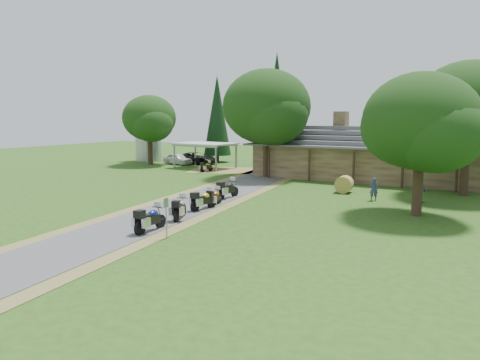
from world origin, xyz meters
The scene contains 23 objects.
ground centered at (0.00, 0.00, 0.00)m, with size 120.00×120.00×0.00m, color #284914.
driveway centered at (-0.50, 4.00, 0.00)m, with size 46.00×46.00×0.00m, color #464648.
lodge centered at (6.00, 24.00, 2.45)m, with size 21.40×9.40×4.90m, color brown, non-canonical shape.
silo centered at (-22.92, 26.67, 3.34)m, with size 3.29×3.29×6.68m, color gray.
carport centered at (-11.90, 23.43, 1.40)m, with size 6.46×4.31×2.80m, color silver, non-canonical shape.
car_white_sedan centered at (-16.87, 24.90, 0.85)m, with size 5.09×2.15×1.70m, color silver.
car_dark_suv centered at (-15.25, 26.42, 1.06)m, with size 5.55×2.36×2.13m, color black.
motorcycle_row_a centered at (1.95, -1.65, 0.71)m, with size 2.08×0.68×1.42m, color navy, non-canonical shape.
motorcycle_row_b centered at (1.47, 1.41, 0.69)m, with size 2.01×0.66×1.38m, color #ABACB2, non-canonical shape.
motorcycle_row_c centered at (1.12, 4.25, 0.68)m, with size 1.98×0.65×1.36m, color gold, non-canonical shape.
motorcycle_row_d centered at (1.01, 5.68, 0.60)m, with size 1.77×0.58×1.21m, color #DD560F, non-canonical shape.
motorcycle_row_e centered at (0.31, 8.44, 0.71)m, with size 2.09×0.68×1.43m, color black, non-canonical shape.
motorcycle_carport_a centered at (-9.84, 20.65, 0.57)m, with size 1.66×0.54×1.14m, color yellow, non-canonical shape.
person_a centered at (9.44, 12.79, 0.94)m, with size 0.53×0.38×1.88m, color navy.
person_b centered at (12.34, 13.71, 1.00)m, with size 0.57×0.41×2.00m, color navy.
hay_bale centered at (6.67, 14.96, 0.64)m, with size 1.28×1.28×1.17m, color #A48B3C.
sign_post centered at (3.51, -2.30, 0.99)m, with size 0.36×0.06×1.99m, color gray, non-canonical shape.
oak_lodge_left centered at (-2.56, 20.03, 5.34)m, with size 8.25×8.25×10.68m, color #14330F, non-canonical shape.
oak_lodge_right centered at (14.63, 18.09, 5.17)m, with size 7.81×7.81×10.34m, color #14330F, non-canonical shape.
oak_driveway centered at (12.88, 9.16, 4.44)m, with size 6.61×6.61×8.89m, color #14330F, non-canonical shape.
oak_silo centered at (-19.62, 23.18, 4.45)m, with size 6.29×6.29×8.90m, color #14330F, non-canonical shape.
cedar_near centered at (-4.50, 26.15, 6.23)m, with size 3.43×3.43×12.46m, color black.
cedar_far centered at (-14.35, 29.74, 5.36)m, with size 3.42×3.42×10.73m, color black.
Camera 1 is at (17.47, -19.31, 5.86)m, focal length 35.00 mm.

